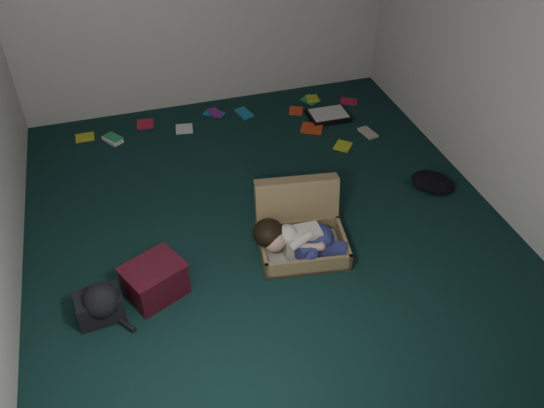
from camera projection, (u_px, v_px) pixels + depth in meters
floor at (267, 225)px, 4.95m from camera, size 4.50×4.50×0.00m
wall_front at (416, 330)px, 2.46m from camera, size 4.50×0.00×4.50m
wall_right at (506, 54)px, 4.58m from camera, size 0.00×4.50×4.50m
suitcase at (300, 229)px, 4.68m from camera, size 0.78×0.77×0.51m
person at (299, 240)px, 4.52m from camera, size 0.73×0.44×0.31m
maroon_bin at (155, 280)px, 4.25m from camera, size 0.52×0.48×0.29m
backpack at (100, 306)px, 4.10m from camera, size 0.42×0.35×0.24m
clothing_pile at (441, 181)px, 5.33m from camera, size 0.45×0.39×0.13m
paper_tray at (328, 115)px, 6.31m from camera, size 0.43×0.33×0.06m
book_scatter at (255, 122)px, 6.24m from camera, size 3.15×1.26×0.02m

